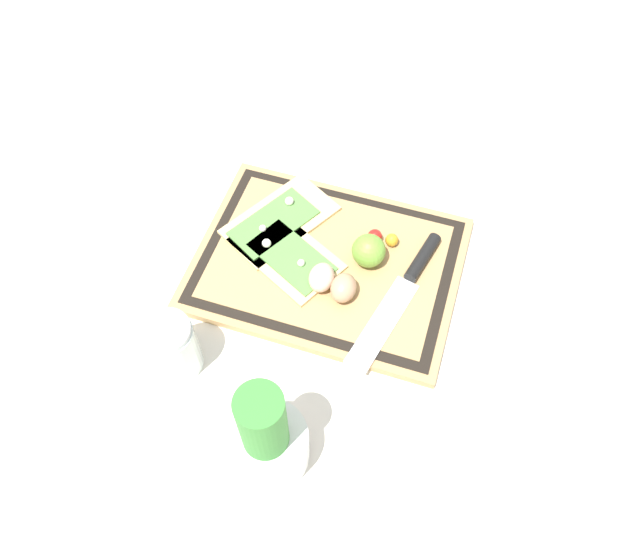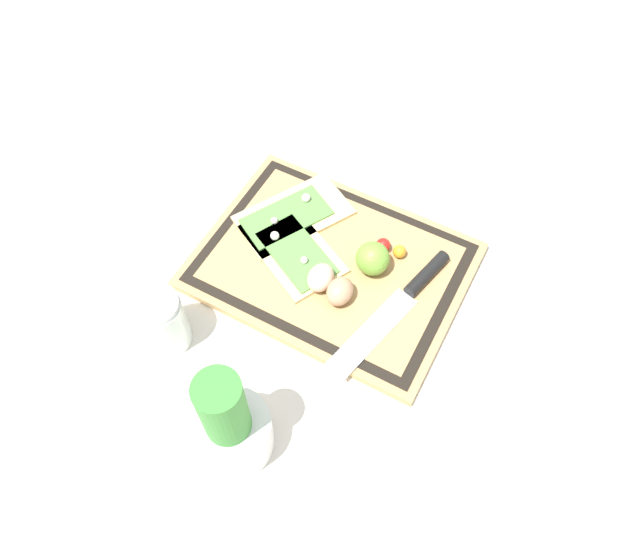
% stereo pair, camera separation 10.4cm
% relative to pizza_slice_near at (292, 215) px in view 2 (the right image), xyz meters
% --- Properties ---
extents(ground_plane, '(6.00, 6.00, 0.00)m').
position_rel_pizza_slice_near_xyz_m(ground_plane, '(-0.11, 0.05, -0.02)').
color(ground_plane, silver).
extents(cutting_board, '(0.45, 0.34, 0.02)m').
position_rel_pizza_slice_near_xyz_m(cutting_board, '(-0.11, 0.05, -0.02)').
color(cutting_board, tan).
rests_on(cutting_board, ground_plane).
extents(pizza_slice_near, '(0.19, 0.23, 0.02)m').
position_rel_pizza_slice_near_xyz_m(pizza_slice_near, '(0.00, 0.00, 0.00)').
color(pizza_slice_near, '#DBBC7F').
rests_on(pizza_slice_near, cutting_board).
extents(pizza_slice_far, '(0.22, 0.19, 0.02)m').
position_rel_pizza_slice_near_xyz_m(pizza_slice_far, '(-0.04, 0.06, 0.00)').
color(pizza_slice_far, '#DBBC7F').
rests_on(pizza_slice_far, cutting_board).
extents(knife, '(0.10, 0.28, 0.02)m').
position_rel_pizza_slice_near_xyz_m(knife, '(-0.25, 0.05, 0.00)').
color(knife, silver).
rests_on(knife, cutting_board).
extents(egg_brown, '(0.04, 0.05, 0.04)m').
position_rel_pizza_slice_near_xyz_m(egg_brown, '(-0.15, 0.11, 0.02)').
color(egg_brown, tan).
rests_on(egg_brown, cutting_board).
extents(egg_pink, '(0.04, 0.05, 0.04)m').
position_rel_pizza_slice_near_xyz_m(egg_pink, '(-0.11, 0.10, 0.02)').
color(egg_pink, beige).
rests_on(egg_pink, cutting_board).
extents(lime, '(0.06, 0.06, 0.06)m').
position_rel_pizza_slice_near_xyz_m(lime, '(-0.17, 0.03, 0.02)').
color(lime, '#70A838').
rests_on(lime, cutting_board).
extents(cherry_tomato_red, '(0.03, 0.03, 0.03)m').
position_rel_pizza_slice_near_xyz_m(cherry_tomato_red, '(-0.17, -0.01, 0.01)').
color(cherry_tomato_red, red).
rests_on(cherry_tomato_red, cutting_board).
extents(cherry_tomato_yellow, '(0.02, 0.02, 0.02)m').
position_rel_pizza_slice_near_xyz_m(cherry_tomato_yellow, '(-0.20, -0.02, 0.01)').
color(cherry_tomato_yellow, gold).
rests_on(cherry_tomato_yellow, cutting_board).
extents(herb_pot, '(0.12, 0.12, 0.21)m').
position_rel_pizza_slice_near_xyz_m(herb_pot, '(-0.13, 0.39, 0.05)').
color(herb_pot, white).
rests_on(herb_pot, ground_plane).
extents(sauce_jar, '(0.08, 0.08, 0.11)m').
position_rel_pizza_slice_near_xyz_m(sauce_jar, '(0.06, 0.30, 0.02)').
color(sauce_jar, silver).
rests_on(sauce_jar, ground_plane).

